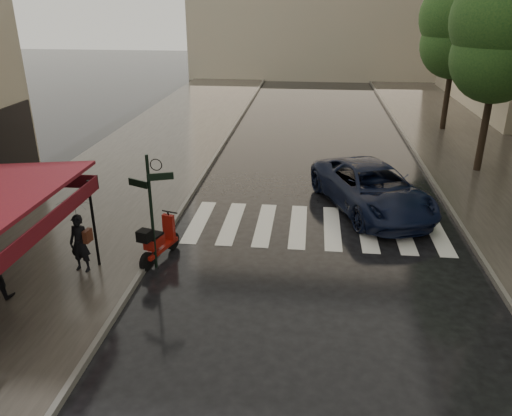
# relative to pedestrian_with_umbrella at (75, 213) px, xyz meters

# --- Properties ---
(ground) EXTENTS (120.00, 120.00, 0.00)m
(ground) POSITION_rel_pedestrian_with_umbrella_xyz_m (2.94, -2.46, -1.70)
(ground) COLOR black
(ground) RESTS_ON ground
(sidewalk_near) EXTENTS (6.00, 60.00, 0.12)m
(sidewalk_near) POSITION_rel_pedestrian_with_umbrella_xyz_m (-1.56, 9.54, -1.64)
(sidewalk_near) COLOR #38332D
(sidewalk_near) RESTS_ON ground
(sidewalk_far) EXTENTS (5.50, 60.00, 0.12)m
(sidewalk_far) POSITION_rel_pedestrian_with_umbrella_xyz_m (13.19, 9.54, -1.64)
(sidewalk_far) COLOR #38332D
(sidewalk_far) RESTS_ON ground
(curb_near) EXTENTS (0.12, 60.00, 0.16)m
(curb_near) POSITION_rel_pedestrian_with_umbrella_xyz_m (1.49, 9.54, -1.63)
(curb_near) COLOR #595651
(curb_near) RESTS_ON ground
(curb_far) EXTENTS (0.12, 60.00, 0.16)m
(curb_far) POSITION_rel_pedestrian_with_umbrella_xyz_m (10.39, 9.54, -1.63)
(curb_far) COLOR #595651
(curb_far) RESTS_ON ground
(crosswalk) EXTENTS (7.85, 3.20, 0.01)m
(crosswalk) POSITION_rel_pedestrian_with_umbrella_xyz_m (5.92, 3.54, -1.70)
(crosswalk) COLOR silver
(crosswalk) RESTS_ON ground
(signpost) EXTENTS (1.17, 0.29, 3.10)m
(signpost) POSITION_rel_pedestrian_with_umbrella_xyz_m (1.75, 0.54, 0.13)
(signpost) COLOR black
(signpost) RESTS_ON ground
(tree_mid) EXTENTS (3.80, 3.80, 8.34)m
(tree_mid) POSITION_rel_pedestrian_with_umbrella_xyz_m (12.44, 9.54, 3.89)
(tree_mid) COLOR black
(tree_mid) RESTS_ON sidewalk_far
(tree_far) EXTENTS (3.80, 3.80, 8.16)m
(tree_far) POSITION_rel_pedestrian_with_umbrella_xyz_m (12.64, 16.54, 3.75)
(tree_far) COLOR black
(tree_far) RESTS_ON sidewalk_far
(pedestrian_with_umbrella) EXTENTS (1.01, 1.02, 2.38)m
(pedestrian_with_umbrella) POSITION_rel_pedestrian_with_umbrella_xyz_m (0.00, 0.00, 0.00)
(pedestrian_with_umbrella) COLOR black
(pedestrian_with_umbrella) RESTS_ON sidewalk_near
(scooter) EXTENTS (0.78, 1.75, 1.18)m
(scooter) POSITION_rel_pedestrian_with_umbrella_xyz_m (1.71, 0.93, -1.15)
(scooter) COLOR black
(scooter) RESTS_ON ground
(parked_car) EXTENTS (4.33, 6.03, 1.53)m
(parked_car) POSITION_rel_pedestrian_with_umbrella_xyz_m (7.75, 5.16, -0.94)
(parked_car) COLOR black
(parked_car) RESTS_ON ground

